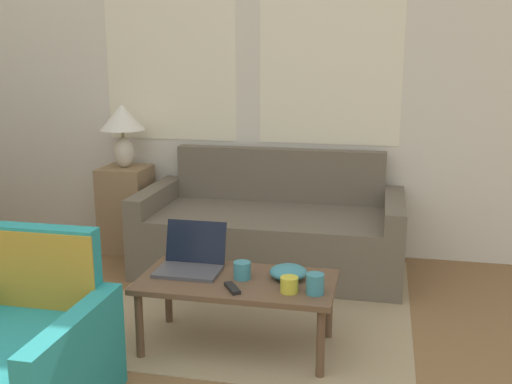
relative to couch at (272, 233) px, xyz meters
name	(u,v)px	position (x,y,z in m)	size (l,w,h in m)	color
wall_back	(258,91)	(-0.21, 0.47, 1.03)	(6.19, 0.06, 2.60)	silver
rug	(260,302)	(0.05, -0.68, -0.27)	(1.93, 1.99, 0.01)	#9E8966
couch	(272,233)	(0.00, 0.00, 0.00)	(1.94, 0.90, 0.87)	#665B4C
armchair	(19,361)	(-0.77, -2.09, -0.02)	(0.73, 0.77, 0.80)	teal
side_table	(127,209)	(-1.25, 0.18, 0.08)	(0.37, 0.37, 0.70)	#937551
table_lamp	(122,124)	(-1.25, 0.18, 0.77)	(0.36, 0.36, 0.51)	beige
coffee_table	(237,287)	(0.05, -1.30, 0.09)	(1.07, 0.54, 0.40)	brown
laptop	(191,260)	(-0.24, -1.21, 0.19)	(0.35, 0.31, 0.26)	#47474C
cup_navy	(289,285)	(0.36, -1.41, 0.17)	(0.09, 0.09, 0.08)	gold
cup_yellow	(242,270)	(0.08, -1.28, 0.18)	(0.09, 0.09, 0.10)	teal
cup_white	(315,284)	(0.49, -1.41, 0.18)	(0.09, 0.09, 0.11)	teal
snack_bowl	(288,272)	(0.32, -1.23, 0.17)	(0.21, 0.21, 0.07)	teal
tv_remote	(232,288)	(0.06, -1.45, 0.14)	(0.12, 0.15, 0.02)	black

